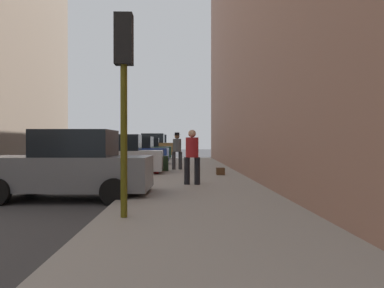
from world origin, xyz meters
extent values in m
plane|color=#38383A|center=(0.00, 0.00, 0.00)|extent=(120.00, 120.00, 0.00)
cube|color=gray|center=(6.00, 0.00, 0.07)|extent=(4.00, 40.00, 0.15)
cube|color=slate|center=(2.60, -1.82, 0.69)|extent=(4.25, 1.97, 0.84)
cube|color=black|center=(2.80, -1.83, 1.44)|extent=(1.94, 1.62, 0.70)
cylinder|color=black|center=(1.26, -0.86, 0.32)|extent=(0.65, 0.24, 0.64)
cylinder|color=black|center=(3.99, -0.95, 0.32)|extent=(0.65, 0.24, 0.64)
cylinder|color=black|center=(3.94, -2.78, 0.32)|extent=(0.65, 0.24, 0.64)
cube|color=#B7BABF|center=(2.60, 4.44, 0.69)|extent=(4.23, 1.92, 0.84)
cube|color=black|center=(2.80, 4.45, 1.44)|extent=(1.92, 1.60, 0.70)
cylinder|color=black|center=(1.22, 5.34, 0.32)|extent=(0.64, 0.23, 0.64)
cylinder|color=black|center=(1.25, 3.50, 0.32)|extent=(0.64, 0.23, 0.64)
cylinder|color=black|center=(3.95, 5.39, 0.32)|extent=(0.64, 0.23, 0.64)
cylinder|color=black|center=(3.98, 3.55, 0.32)|extent=(0.64, 0.23, 0.64)
cube|color=navy|center=(2.60, 10.94, 0.69)|extent=(4.27, 2.00, 0.84)
cube|color=black|center=(2.80, 10.94, 1.44)|extent=(1.95, 1.64, 0.70)
cylinder|color=black|center=(1.27, 11.92, 0.32)|extent=(0.65, 0.24, 0.64)
cylinder|color=black|center=(1.20, 10.08, 0.32)|extent=(0.65, 0.24, 0.64)
cylinder|color=black|center=(4.00, 11.81, 0.32)|extent=(0.65, 0.24, 0.64)
cylinder|color=black|center=(3.93, 9.97, 0.32)|extent=(0.65, 0.24, 0.64)
cube|color=#193828|center=(2.60, 17.57, 0.69)|extent=(4.24, 1.94, 0.84)
cube|color=black|center=(2.80, 17.58, 1.44)|extent=(1.93, 1.61, 0.70)
cylinder|color=black|center=(1.21, 18.46, 0.32)|extent=(0.65, 0.24, 0.64)
cylinder|color=black|center=(1.26, 16.62, 0.32)|extent=(0.65, 0.24, 0.64)
cylinder|color=black|center=(3.94, 18.53, 0.32)|extent=(0.65, 0.24, 0.64)
cylinder|color=black|center=(3.99, 16.69, 0.32)|extent=(0.65, 0.24, 0.64)
cube|color=brown|center=(2.60, 23.98, 0.82)|extent=(4.64, 1.95, 1.10)
cube|color=black|center=(2.80, 23.98, 1.80)|extent=(2.11, 1.61, 0.90)
cylinder|color=black|center=(1.13, 24.94, 0.32)|extent=(0.64, 0.23, 0.64)
cylinder|color=black|center=(1.08, 23.10, 0.32)|extent=(0.64, 0.23, 0.64)
cylinder|color=black|center=(4.12, 24.87, 0.32)|extent=(0.64, 0.23, 0.64)
cylinder|color=black|center=(4.07, 23.03, 0.32)|extent=(0.64, 0.23, 0.64)
cube|color=silver|center=(2.60, 30.07, 0.82)|extent=(4.60, 1.84, 1.10)
cube|color=black|center=(2.80, 30.07, 1.80)|extent=(2.07, 1.57, 0.90)
cylinder|color=black|center=(1.10, 30.99, 0.32)|extent=(0.64, 0.22, 0.64)
cylinder|color=black|center=(1.11, 29.15, 0.32)|extent=(0.64, 0.22, 0.64)
cylinder|color=black|center=(4.09, 30.99, 0.32)|extent=(0.64, 0.22, 0.64)
cylinder|color=black|center=(4.10, 29.15, 0.32)|extent=(0.64, 0.22, 0.64)
cylinder|color=red|center=(4.45, 4.12, 0.43)|extent=(0.22, 0.22, 0.55)
sphere|color=red|center=(4.45, 4.12, 0.76)|extent=(0.20, 0.20, 0.20)
cylinder|color=red|center=(4.29, 4.12, 0.45)|extent=(0.10, 0.09, 0.09)
cylinder|color=red|center=(4.61, 4.12, 0.45)|extent=(0.10, 0.09, 0.09)
cylinder|color=#514C0F|center=(4.50, -4.89, 1.95)|extent=(0.12, 0.12, 3.60)
cube|color=black|center=(4.50, -4.89, 3.30)|extent=(0.32, 0.24, 0.90)
sphere|color=red|center=(4.50, -4.76, 3.58)|extent=(0.14, 0.14, 0.14)
sphere|color=yellow|center=(4.50, -4.76, 3.30)|extent=(0.14, 0.14, 0.14)
sphere|color=green|center=(4.50, -4.76, 3.02)|extent=(0.14, 0.14, 0.14)
cylinder|color=#333338|center=(5.14, 6.45, 0.57)|extent=(0.20, 0.20, 0.85)
cylinder|color=#333338|center=(5.46, 6.50, 0.57)|extent=(0.20, 0.20, 0.85)
cylinder|color=#4C5156|center=(5.30, 6.47, 1.31)|extent=(0.45, 0.45, 0.62)
sphere|color=#997051|center=(5.30, 6.47, 1.74)|extent=(0.24, 0.24, 0.24)
cylinder|color=black|center=(5.30, 6.47, 1.81)|extent=(0.34, 0.34, 0.02)
cylinder|color=black|center=(5.30, 6.47, 1.87)|extent=(0.23, 0.23, 0.11)
cylinder|color=black|center=(6.01, 0.11, 0.57)|extent=(0.19, 0.19, 0.85)
cylinder|color=black|center=(5.69, 0.13, 0.57)|extent=(0.19, 0.19, 0.85)
cylinder|color=#A51E23|center=(5.85, 0.12, 1.31)|extent=(0.43, 0.43, 0.62)
sphere|color=tan|center=(5.85, 0.12, 1.74)|extent=(0.24, 0.24, 0.24)
cube|color=black|center=(4.70, 5.69, 0.49)|extent=(0.44, 0.61, 0.68)
cylinder|color=#333333|center=(4.70, 5.69, 1.01)|extent=(0.02, 0.02, 0.36)
cube|color=#472D19|center=(7.09, 3.55, 0.29)|extent=(0.32, 0.44, 0.28)
camera|label=1|loc=(5.52, -11.53, 1.49)|focal=35.00mm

